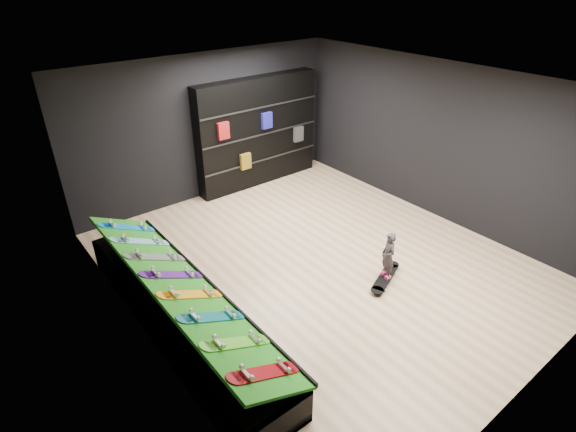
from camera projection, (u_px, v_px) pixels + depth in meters
floor at (318, 262)px, 7.71m from camera, size 6.00×7.00×0.01m
ceiling at (325, 85)px, 6.24m from camera, size 6.00×7.00×0.01m
wall_back at (208, 127)px, 9.36m from camera, size 6.00×0.02×3.00m
wall_front at (551, 298)px, 4.59m from camera, size 6.00×0.02×3.00m
wall_left at (134, 250)px, 5.35m from camera, size 0.02×7.00×3.00m
wall_right at (437, 142)px, 8.60m from camera, size 0.02×7.00×3.00m
display_rack at (181, 314)px, 6.20m from camera, size 0.90×4.50×0.50m
turf_ramp at (181, 286)px, 6.01m from camera, size 0.92×4.50×0.46m
back_shelving at (258, 132)px, 9.99m from camera, size 3.00×0.35×2.40m
floor_skateboard at (385, 278)px, 7.24m from camera, size 0.99×0.58×0.09m
child at (387, 264)px, 7.10m from camera, size 0.19×0.21×0.48m
display_board_0 at (264, 373)px, 4.70m from camera, size 0.93×0.22×0.50m
display_board_1 at (236, 343)px, 5.07m from camera, size 0.93×0.22×0.50m
display_board_2 at (212, 317)px, 5.44m from camera, size 0.93×0.22×0.50m
display_board_3 at (191, 294)px, 5.81m from camera, size 0.93×0.22×0.50m
display_board_4 at (172, 275)px, 6.18m from camera, size 0.93×0.22×0.50m
display_board_5 at (156, 257)px, 6.55m from camera, size 0.93×0.22×0.50m
display_board_6 at (141, 241)px, 6.92m from camera, size 0.93×0.22×0.50m
display_board_7 at (127, 227)px, 7.29m from camera, size 0.93×0.22×0.50m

